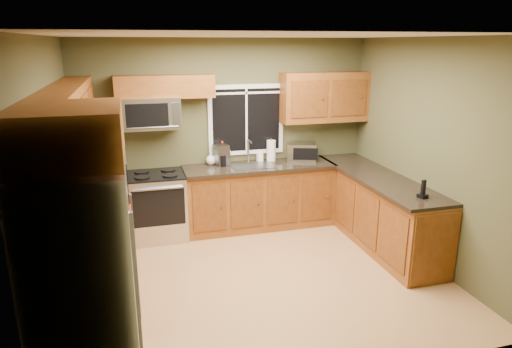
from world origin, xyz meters
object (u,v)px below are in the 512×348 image
refrigerator (85,282)px  soap_bottle_c (211,158)px  cordless_phone (423,192)px  microwave (151,113)px  soap_bottle_b (260,155)px  range (158,206)px  toaster_oven (301,152)px  coffee_maker (221,156)px  kettle (225,156)px  paper_towel_roll (271,151)px  soap_bottle_a (222,153)px

refrigerator → soap_bottle_c: size_ratio=9.67×
cordless_phone → soap_bottle_c: bearing=134.6°
microwave → soap_bottle_b: bearing=3.5°
range → cordless_phone: size_ratio=4.46×
toaster_oven → microwave: bearing=179.6°
range → soap_bottle_b: 1.65m
refrigerator → cordless_phone: (3.54, 0.91, 0.10)m
microwave → coffee_maker: bearing=2.0°
microwave → kettle: microwave is taller
soap_bottle_c → cordless_phone: size_ratio=0.88×
refrigerator → paper_towel_roll: 3.82m
range → soap_bottle_c: bearing=16.1°
toaster_oven → soap_bottle_c: size_ratio=2.68×
soap_bottle_a → cordless_phone: soap_bottle_a is taller
toaster_oven → soap_bottle_a: soap_bottle_a is taller
coffee_maker → cordless_phone: (1.91, -2.02, -0.07)m
cordless_phone → toaster_oven: bearing=109.7°
coffee_maker → soap_bottle_b: bearing=5.9°
paper_towel_roll → microwave: bearing=-177.5°
refrigerator → coffee_maker: 3.37m
range → soap_bottle_c: (0.80, 0.23, 0.56)m
microwave → soap_bottle_c: (0.80, 0.09, -0.70)m
range → coffee_maker: size_ratio=3.18×
soap_bottle_a → soap_bottle_b: 0.56m
coffee_maker → paper_towel_roll: bearing=3.1°
microwave → cordless_phone: 3.56m
refrigerator → soap_bottle_a: size_ratio=5.45×
kettle → paper_towel_roll: size_ratio=0.81×
toaster_oven → coffee_maker: 1.21m
toaster_oven → cordless_phone: toaster_oven is taller
paper_towel_roll → refrigerator: bearing=-128.7°
refrigerator → kettle: bearing=60.1°
range → coffee_maker: 1.13m
refrigerator → microwave: (0.69, 2.91, 0.83)m
coffee_maker → microwave: bearing=-178.0°
toaster_oven → paper_towel_roll: size_ratio=1.47×
paper_towel_roll → cordless_phone: paper_towel_roll is taller
soap_bottle_c → soap_bottle_b: bearing=0.0°
paper_towel_roll → soap_bottle_c: 0.90m
cordless_phone → soap_bottle_b: bearing=122.4°
soap_bottle_b → kettle: bearing=-173.1°
paper_towel_roll → kettle: bearing=-176.4°
microwave → toaster_oven: size_ratio=1.53×
refrigerator → soap_bottle_c: 3.35m
toaster_oven → soap_bottle_b: toaster_oven is taller
coffee_maker → paper_towel_roll: paper_towel_roll is taller
toaster_oven → kettle: (-1.15, 0.04, -0.00)m
soap_bottle_c → coffee_maker: bearing=-23.4°
coffee_maker → soap_bottle_c: 0.16m
soap_bottle_a → soap_bottle_b: (0.56, 0.00, -0.08)m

